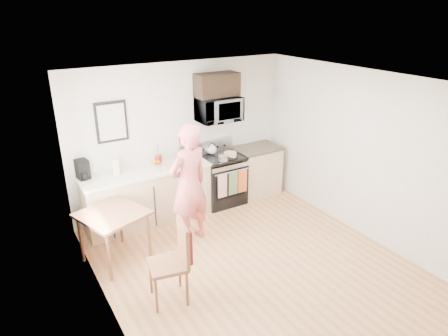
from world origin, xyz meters
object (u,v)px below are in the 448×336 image
range (222,181)px  dining_table (113,218)px  cake (230,155)px  microwave (218,109)px  person (189,185)px  chair (179,251)px

range → dining_table: (-2.25, -0.81, 0.25)m
range → cake: size_ratio=4.26×
microwave → range: bearing=-89.9°
microwave → person: 1.68m
person → dining_table: bearing=-17.5°
person → chair: person is taller
dining_table → cake: bearing=15.9°
microwave → chair: bearing=-130.5°
range → microwave: bearing=90.1°
microwave → person: microwave is taller
range → cake: range is taller
person → chair: 1.36m
chair → microwave: bearing=60.7°
range → chair: bearing=-132.0°
microwave → dining_table: bearing=-158.0°
chair → dining_table: bearing=121.7°
microwave → person: bearing=-138.1°
range → microwave: (-0.00, 0.10, 1.32)m
microwave → dining_table: 2.66m
microwave → person: size_ratio=0.40×
range → cake: (0.10, -0.14, 0.53)m
range → person: size_ratio=0.61×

